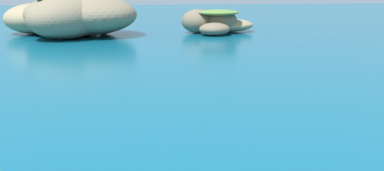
# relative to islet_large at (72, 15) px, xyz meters

# --- Properties ---
(islet_large) EXTENTS (29.33, 27.98, 7.40)m
(islet_large) POSITION_rel_islet_large_xyz_m (0.00, 0.00, 0.00)
(islet_large) COLOR #84755B
(islet_large) RESTS_ON ground
(islet_small) EXTENTS (14.41, 15.07, 4.24)m
(islet_small) POSITION_rel_islet_large_xyz_m (25.00, 1.49, -1.72)
(islet_small) COLOR #756651
(islet_small) RESTS_ON ground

